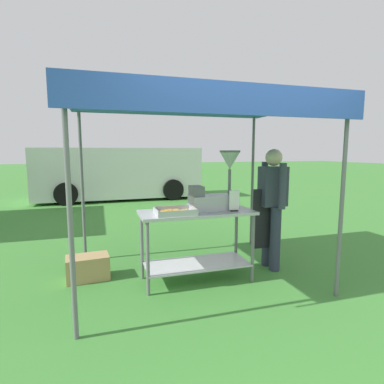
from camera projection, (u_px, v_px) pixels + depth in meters
name	position (u px, v px, depth m)	size (l,w,h in m)	color
ground_plane	(151.00, 208.00, 8.67)	(70.00, 70.00, 0.00)	#3D7F33
stall_canopy	(195.00, 107.00, 3.60)	(2.89, 2.19, 2.18)	slate
donut_cart	(197.00, 231.00, 3.70)	(1.37, 0.57, 0.87)	#B7B7BC
donut_tray	(175.00, 212.00, 3.49)	(0.46, 0.34, 0.07)	#B7B7BC
donut_fryer	(217.00, 189.00, 3.74)	(0.63, 0.28, 0.72)	#B7B7BC
menu_sign	(234.00, 202.00, 3.64)	(0.13, 0.05, 0.25)	black
vendor	(272.00, 202.00, 4.07)	(0.45, 0.53, 1.61)	#2D3347
supply_crate	(88.00, 268.00, 3.79)	(0.53, 0.35, 0.30)	tan
van_white	(119.00, 172.00, 10.32)	(5.28, 2.17, 1.69)	white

